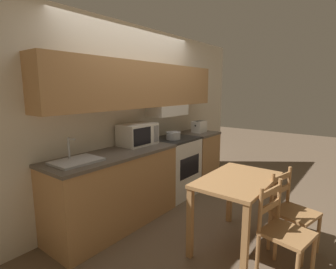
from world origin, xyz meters
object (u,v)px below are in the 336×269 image
object	(u,v)px
toaster	(199,127)
dining_table	(237,190)
chair_right_of_table	(292,212)
stove_range	(174,166)
cooking_pot	(173,135)
microwave	(138,134)
chair_left_of_table	(283,232)
sink_basin	(77,161)

from	to	relation	value
toaster	dining_table	size ratio (longest dim) A/B	0.26
dining_table	chair_right_of_table	distance (m)	0.60
stove_range	cooking_pot	distance (m)	0.53
stove_range	microwave	distance (m)	0.93
stove_range	microwave	bearing A→B (deg)	171.90
stove_range	chair_right_of_table	size ratio (longest dim) A/B	1.10
chair_left_of_table	chair_right_of_table	bearing A→B (deg)	14.51
toaster	chair_right_of_table	xyz separation A→B (m)	(-1.16, -1.82, -0.60)
microwave	toaster	xyz separation A→B (m)	(1.41, -0.12, -0.04)
dining_table	chair_right_of_table	world-z (taller)	chair_right_of_table
microwave	dining_table	bearing A→B (deg)	-91.33
stove_range	cooking_pot	bearing A→B (deg)	-151.81
stove_range	dining_table	bearing A→B (deg)	-118.49
cooking_pot	chair_left_of_table	xyz separation A→B (m)	(-0.82, -1.82, -0.56)
stove_range	chair_right_of_table	xyz separation A→B (m)	(-0.45, -1.84, -0.04)
cooking_pot	chair_left_of_table	distance (m)	2.08
toaster	chair_right_of_table	size ratio (longest dim) A/B	0.30
cooking_pot	chair_right_of_table	distance (m)	1.91
sink_basin	dining_table	bearing A→B (deg)	-53.97
stove_range	sink_basin	bearing A→B (deg)	-179.91
cooking_pot	sink_basin	distance (m)	1.63
dining_table	chair_right_of_table	bearing A→B (deg)	-59.13
dining_table	sink_basin	bearing A→B (deg)	126.03
microwave	sink_basin	world-z (taller)	microwave
toaster	sink_basin	distance (m)	2.44
cooking_pot	chair_right_of_table	bearing A→B (deg)	-101.25
sink_basin	chair_left_of_table	bearing A→B (deg)	-66.57
cooking_pot	dining_table	size ratio (longest dim) A/B	0.31
cooking_pot	chair_left_of_table	bearing A→B (deg)	-114.23
dining_table	toaster	bearing A→B (deg)	42.74
cooking_pot	sink_basin	world-z (taller)	sink_basin
stove_range	toaster	xyz separation A→B (m)	(0.71, -0.02, 0.56)
toaster	chair_left_of_table	bearing A→B (deg)	-131.26
cooking_pot	toaster	size ratio (longest dim) A/B	1.21
microwave	chair_right_of_table	distance (m)	2.06
microwave	cooking_pot	bearing A→B (deg)	-13.84
cooking_pot	microwave	distance (m)	0.63
toaster	sink_basin	bearing A→B (deg)	179.58
stove_range	dining_table	distance (m)	1.56
microwave	chair_right_of_table	size ratio (longest dim) A/B	0.62
dining_table	chair_left_of_table	world-z (taller)	chair_left_of_table
toaster	chair_left_of_table	size ratio (longest dim) A/B	0.30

